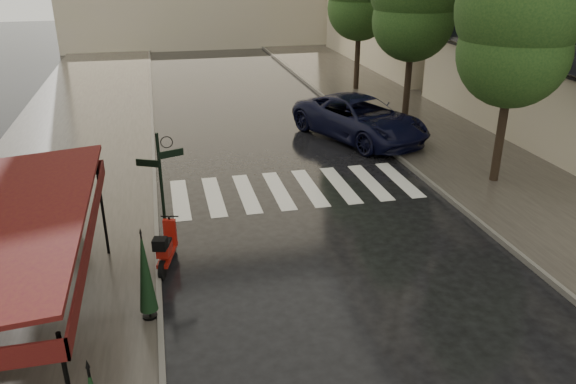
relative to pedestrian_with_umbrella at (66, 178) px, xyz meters
name	(u,v)px	position (x,y,z in m)	size (l,w,h in m)	color
ground	(228,304)	(3.60, -4.14, -1.71)	(120.00, 120.00, 0.00)	black
sidewalk_near	(74,147)	(-0.90, 7.86, -1.65)	(6.00, 60.00, 0.12)	#38332D
sidewalk_far	(420,123)	(13.85, 7.86, -1.65)	(5.50, 60.00, 0.12)	#38332D
curb_near	(153,141)	(2.15, 7.86, -1.64)	(0.12, 60.00, 0.16)	#595651
curb_far	(361,127)	(11.05, 7.86, -1.64)	(0.12, 60.00, 0.16)	#595651
crosswalk	(294,189)	(6.57, 1.86, -1.70)	(7.85, 3.20, 0.01)	silver
signpost	(161,182)	(2.40, -1.14, 0.12)	(1.17, 0.29, 3.10)	black
tree_near	(519,18)	(13.20, 0.86, 3.61)	(3.80, 3.80, 7.99)	black
pedestrian_with_umbrella	(66,178)	(0.00, 0.00, 0.00)	(1.02, 1.04, 2.39)	black
scooter	(166,249)	(2.38, -2.22, -1.20)	(0.68, 1.64, 1.10)	black
parked_car	(360,118)	(10.48, 6.52, -0.85)	(2.85, 6.17, 1.71)	black
parasol_back	(145,272)	(1.95, -4.41, -0.51)	(0.37, 0.37, 2.00)	black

